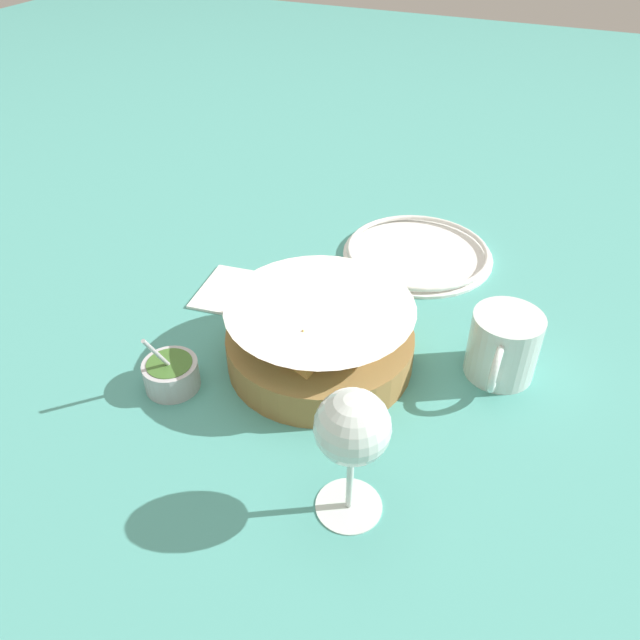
% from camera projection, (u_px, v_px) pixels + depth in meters
% --- Properties ---
extents(ground_plane, '(4.00, 4.00, 0.00)m').
position_uv_depth(ground_plane, '(311.00, 349.00, 0.82)').
color(ground_plane, teal).
extents(food_basket, '(0.24, 0.24, 0.09)m').
position_uv_depth(food_basket, '(320.00, 338.00, 0.78)').
color(food_basket, olive).
rests_on(food_basket, ground_plane).
extents(sauce_cup, '(0.07, 0.07, 0.10)m').
position_uv_depth(sauce_cup, '(171.00, 373.00, 0.75)').
color(sauce_cup, '#B7B7BC').
rests_on(sauce_cup, ground_plane).
extents(wine_glass, '(0.07, 0.07, 0.15)m').
position_uv_depth(wine_glass, '(352.00, 431.00, 0.56)').
color(wine_glass, silver).
rests_on(wine_glass, ground_plane).
extents(beer_mug, '(0.12, 0.09, 0.09)m').
position_uv_depth(beer_mug, '(503.00, 348.00, 0.76)').
color(beer_mug, silver).
rests_on(beer_mug, ground_plane).
extents(side_plate, '(0.24, 0.24, 0.01)m').
position_uv_depth(side_plate, '(417.00, 252.00, 1.00)').
color(side_plate, white).
rests_on(side_plate, ground_plane).
extents(napkin, '(0.12, 0.08, 0.01)m').
position_uv_depth(napkin, '(224.00, 288.00, 0.93)').
color(napkin, white).
rests_on(napkin, ground_plane).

